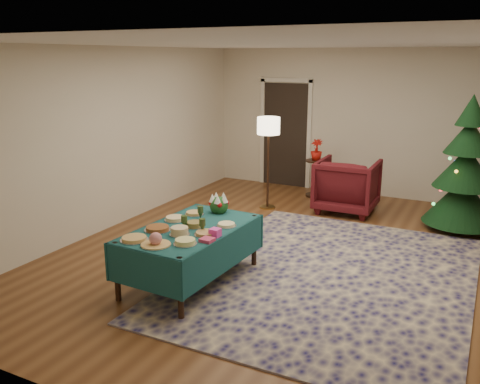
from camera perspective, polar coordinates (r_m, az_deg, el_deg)
The scene contains 25 objects.
room_shell at distance 6.42m, azimuth 6.88°, elevation 4.11°, with size 7.00×7.00×7.00m.
doorway at distance 10.23m, azimuth 5.12°, elevation 6.78°, with size 1.08×0.04×2.16m.
rug at distance 6.26m, azimuth 9.99°, elevation -9.18°, with size 3.20×4.20×0.02m, color #15134A.
buffet_table at distance 5.85m, azimuth -5.61°, elevation -5.26°, with size 1.09×1.76×0.67m.
platter_0 at distance 5.50m, azimuth -11.80°, elevation -5.16°, with size 0.30×0.30×0.04m.
platter_1 at distance 5.30m, azimuth -9.45°, elevation -5.42°, with size 0.32×0.32×0.14m.
platter_2 at distance 5.31m, azimuth -6.17°, elevation -5.59°, with size 0.25×0.25×0.05m.
platter_3 at distance 5.76m, azimuth -9.25°, elevation -4.07°, with size 0.30×0.30×0.05m.
platter_4 at distance 5.58m, azimuth -6.80°, elevation -4.40°, with size 0.22×0.22×0.09m.
platter_5 at distance 5.56m, azimuth -3.84°, elevation -4.66°, with size 0.26×0.26×0.04m.
platter_6 at distance 6.08m, azimuth -7.32°, elevation -2.99°, with size 0.25×0.25×0.05m.
platter_7 at distance 5.82m, azimuth -5.15°, elevation -3.67°, with size 0.21×0.21×0.06m.
platter_8 at distance 5.83m, azimuth -1.54°, elevation -3.70°, with size 0.23×0.23×0.04m.
platter_9 at distance 6.27m, azimuth -5.15°, elevation -2.39°, with size 0.23×0.23×0.04m.
goblet_0 at distance 6.09m, azimuth -4.46°, elevation -2.26°, with size 0.07×0.07×0.16m.
goblet_1 at distance 5.64m, azimuth -4.24°, elevation -3.70°, with size 0.07×0.07×0.16m.
goblet_2 at distance 5.76m, azimuth -6.27°, elevation -3.34°, with size 0.07×0.07×0.16m.
napkin_stack at distance 5.37m, azimuth -3.71°, elevation -5.39°, with size 0.13×0.13×0.04m, color #CE3965.
gift_box at distance 5.50m, azimuth -2.81°, elevation -4.57°, with size 0.11×0.11×0.09m, color #F844BC.
centerpiece at distance 6.31m, azimuth -2.39°, elevation -1.30°, with size 0.24×0.24×0.27m.
armchair at distance 8.70m, azimuth 11.95°, elevation 1.00°, with size 0.96×0.90×0.99m, color #4D1016.
floor_lamp at distance 8.55m, azimuth 3.21°, elevation 6.80°, with size 0.38×0.38×1.57m.
side_table at distance 9.58m, azimuth 8.46°, elevation 1.49°, with size 0.39×0.39×0.69m.
potted_plant at distance 9.48m, azimuth 8.57°, elevation 4.21°, with size 0.22×0.39×0.22m, color #AF140C.
christmas_tree at distance 8.24m, azimuth 23.98°, elevation 2.23°, with size 1.47×1.47×2.03m.
Camera 1 is at (2.13, -5.93, 2.55)m, focal length 38.00 mm.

